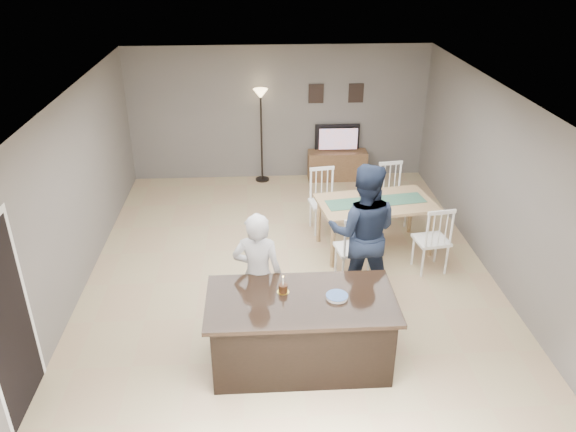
{
  "coord_description": "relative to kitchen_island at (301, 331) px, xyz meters",
  "views": [
    {
      "loc": [
        -0.46,
        -7.01,
        4.56
      ],
      "look_at": [
        -0.06,
        -0.3,
        1.2
      ],
      "focal_mm": 35.0,
      "sensor_mm": 36.0,
      "label": 1
    }
  ],
  "objects": [
    {
      "name": "floor",
      "position": [
        0.0,
        1.8,
        -0.45
      ],
      "size": [
        8.0,
        8.0,
        0.0
      ],
      "primitive_type": "plane",
      "color": "tan",
      "rests_on": "ground"
    },
    {
      "name": "room_shell",
      "position": [
        0.0,
        1.8,
        1.22
      ],
      "size": [
        8.0,
        8.0,
        8.0
      ],
      "color": "slate",
      "rests_on": "floor"
    },
    {
      "name": "kitchen_island",
      "position": [
        0.0,
        0.0,
        0.0
      ],
      "size": [
        2.15,
        1.1,
        0.9
      ],
      "color": "black",
      "rests_on": "floor"
    },
    {
      "name": "tv_console",
      "position": [
        1.2,
        5.57,
        -0.15
      ],
      "size": [
        1.2,
        0.4,
        0.6
      ],
      "primitive_type": "cube",
      "color": "brown",
      "rests_on": "floor"
    },
    {
      "name": "television",
      "position": [
        1.2,
        5.64,
        0.41
      ],
      "size": [
        0.91,
        0.12,
        0.53
      ],
      "primitive_type": "imported",
      "rotation": [
        0.0,
        0.0,
        3.14
      ],
      "color": "black",
      "rests_on": "tv_console"
    },
    {
      "name": "tv_screen_glow",
      "position": [
        1.2,
        5.56,
        0.42
      ],
      "size": [
        0.78,
        0.0,
        0.78
      ],
      "primitive_type": "plane",
      "rotation": [
        1.57,
        0.0,
        3.14
      ],
      "color": "#EF581A",
      "rests_on": "tv_console"
    },
    {
      "name": "picture_frames",
      "position": [
        1.15,
        5.78,
        1.3
      ],
      "size": [
        1.1,
        0.02,
        0.38
      ],
      "color": "black",
      "rests_on": "room_shell"
    },
    {
      "name": "doorway",
      "position": [
        -2.99,
        -0.5,
        0.8
      ],
      "size": [
        0.0,
        2.1,
        2.65
      ],
      "color": "black",
      "rests_on": "floor"
    },
    {
      "name": "woman",
      "position": [
        -0.48,
        0.61,
        0.39
      ],
      "size": [
        0.67,
        0.5,
        1.68
      ],
      "primitive_type": "imported",
      "rotation": [
        0.0,
        0.0,
        2.98
      ],
      "color": "#B4B4B8",
      "rests_on": "floor"
    },
    {
      "name": "man",
      "position": [
        0.94,
        1.35,
        0.53
      ],
      "size": [
        1.09,
        0.93,
        1.98
      ],
      "primitive_type": "imported",
      "rotation": [
        0.0,
        0.0,
        2.94
      ],
      "color": "#172034",
      "rests_on": "floor"
    },
    {
      "name": "birthday_cake",
      "position": [
        -0.2,
        0.15,
        0.5
      ],
      "size": [
        0.14,
        0.14,
        0.22
      ],
      "color": "gold",
      "rests_on": "kitchen_island"
    },
    {
      "name": "plate_stack",
      "position": [
        0.4,
        -0.01,
        0.47
      ],
      "size": [
        0.25,
        0.25,
        0.04
      ],
      "color": "white",
      "rests_on": "kitchen_island"
    },
    {
      "name": "dining_table",
      "position": [
        1.38,
        2.63,
        0.24
      ],
      "size": [
        1.97,
        2.24,
        1.09
      ],
      "rotation": [
        0.0,
        0.0,
        0.15
      ],
      "color": "tan",
      "rests_on": "floor"
    },
    {
      "name": "floor_lamp",
      "position": [
        -0.35,
        5.59,
        1.02
      ],
      "size": [
        0.29,
        0.29,
        1.9
      ],
      "color": "black",
      "rests_on": "floor"
    }
  ]
}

